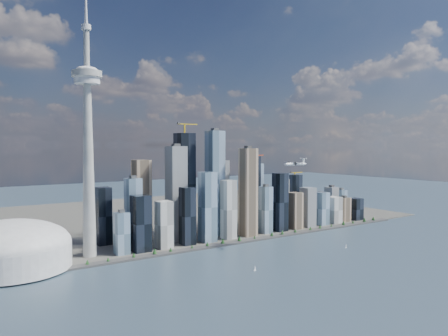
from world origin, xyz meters
TOP-DOWN VIEW (x-y plane):
  - ground at (0.00, 0.00)m, footprint 4000.00×4000.00m
  - seawall at (0.00, 250.00)m, footprint 1100.00×22.00m
  - land at (0.00, 700.00)m, footprint 1400.00×900.00m
  - shoreline_trees at (0.00, 250.00)m, footprint 960.53×7.20m
  - skyscraper_cluster at (59.61, 336.82)m, footprint 736.00×142.00m
  - needle_tower at (-300.00, 310.00)m, footprint 56.00×56.00m
  - dome_stadium at (-440.00, 300.00)m, footprint 200.00×200.00m
  - airplane at (94.14, 151.99)m, footprint 63.11×55.76m
  - sailboat_west at (-89.02, 58.99)m, footprint 7.45×4.25m
  - sailboat_east at (178.06, 82.42)m, footprint 7.59×4.64m

SIDE VIEW (x-z plane):
  - ground at x=0.00m, z-range 0.00..0.00m
  - land at x=0.00m, z-range 0.00..3.00m
  - seawall at x=0.00m, z-range 0.00..4.00m
  - sailboat_west at x=-89.02m, z-range -1.89..8.64m
  - sailboat_east at x=178.06m, z-range -1.94..8.90m
  - shoreline_trees at x=0.00m, z-range 4.38..13.18m
  - dome_stadium at x=-440.00m, z-range -3.56..82.44m
  - skyscraper_cluster at x=59.61m, z-range -51.21..220.31m
  - airplane at x=94.14m, z-range 172.17..187.57m
  - needle_tower at x=-300.00m, z-range -39.41..511.09m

